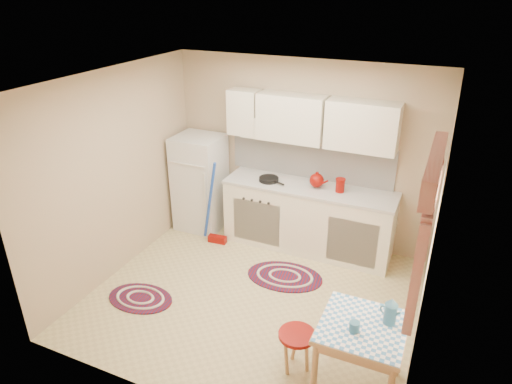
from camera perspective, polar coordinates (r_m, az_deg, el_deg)
room_shell at (r=4.83m, az=2.51°, el=3.39°), size 3.64×3.60×2.52m
fridge at (r=6.66m, az=-6.99°, el=1.16°), size 0.65×0.60×1.40m
broom at (r=6.22m, az=-5.03°, el=-1.55°), size 0.29×0.14×1.20m
base_cabinets at (r=6.21m, az=6.49°, el=-3.34°), size 2.25×0.60×0.88m
countertop at (r=6.00m, az=6.70°, el=0.52°), size 2.27×0.62×0.04m
frying_pan at (r=6.11m, az=1.61°, el=1.61°), size 0.34×0.34×0.05m
red_kettle at (r=5.93m, az=7.59°, el=1.45°), size 0.23×0.21×0.21m
red_canister at (r=5.87m, az=10.47°, el=0.74°), size 0.12×0.12×0.16m
table at (r=4.35m, az=12.73°, el=-19.58°), size 0.72×0.72×0.72m
stool at (r=4.55m, az=5.05°, el=-19.17°), size 0.45×0.45×0.42m
coffee_pot at (r=4.11m, az=16.48°, el=-14.09°), size 0.17×0.16×0.26m
mug at (r=4.01m, az=12.19°, el=-16.17°), size 0.10×0.10×0.10m
rug_center at (r=5.80m, az=3.61°, el=-10.49°), size 1.02×0.75×0.02m
rug_left at (r=5.61m, az=-14.25°, el=-12.75°), size 0.82×0.57×0.02m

